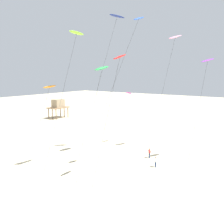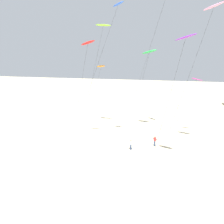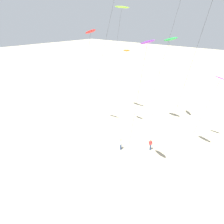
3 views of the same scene
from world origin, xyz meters
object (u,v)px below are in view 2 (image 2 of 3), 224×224
kite_flyer_middle (155,141)px  kite_red (88,44)px  kite_pink (213,8)px  kite_blue (117,8)px  kite_green (149,52)px  kite_purple (185,39)px  kite_magenta (196,80)px  kite_lime (103,26)px  kite_orange (101,67)px  kite_flyer_nearest (131,144)px

kite_flyer_middle → kite_red: bearing=-174.5°
kite_red → kite_pink: (18.07, 0.08, 4.35)m
kite_blue → kite_pink: 13.36m
kite_green → kite_flyer_middle: (2.63, -8.13, -14.22)m
kite_purple → kite_magenta: bearing=82.7°
kite_lime → kite_purple: (14.85, -13.91, -3.50)m
kite_orange → kite_green: 10.73m
kite_green → kite_blue: kite_blue is taller
kite_red → kite_blue: size_ratio=0.76×
kite_blue → kite_purple: bearing=-34.2°
kite_purple → kite_green: bearing=112.4°
kite_orange → kite_flyer_nearest: (9.44, -12.73, -11.35)m
kite_pink → kite_flyer_nearest: (-10.44, -1.79, -19.63)m
kite_blue → kite_red: bearing=-177.4°
kite_purple → kite_blue: bearing=145.8°
kite_blue → kite_lime: bearing=123.8°
kite_green → kite_flyer_middle: size_ratio=9.43×
kite_red → kite_pink: bearing=0.3°
kite_green → kite_red: bearing=-132.3°
kite_magenta → kite_red: bearing=-152.1°
kite_red → kite_green: kite_red is taller
kite_purple → kite_flyer_nearest: (-7.26, 4.98, -15.28)m
kite_green → kite_purple: 17.20m
kite_red → kite_flyer_middle: bearing=5.5°
kite_orange → kite_red: bearing=-80.6°
kite_orange → kite_green: (10.17, -1.84, 2.87)m
kite_red → kite_flyer_middle: size_ratio=10.14×
kite_magenta → kite_flyer_nearest: size_ratio=6.42×
kite_flyer_nearest → kite_green: bearing=86.2°
kite_pink → kite_flyer_nearest: kite_pink is taller
kite_red → kite_green: size_ratio=1.08×
kite_flyer_nearest → kite_flyer_middle: size_ratio=1.00×
kite_purple → kite_flyer_nearest: size_ratio=10.05×
kite_red → kite_green: 12.47m
kite_lime → kite_green: (8.32, 1.97, -4.56)m
kite_lime → kite_blue: kite_blue is taller
kite_lime → kite_magenta: 19.43m
kite_purple → kite_magenta: (2.01, 15.62, -6.01)m
kite_pink → kite_green: bearing=136.9°
kite_green → kite_pink: (9.71, -9.11, 5.40)m
kite_green → kite_pink: kite_pink is taller
kite_red → kite_flyer_nearest: kite_red is taller
kite_magenta → kite_flyer_nearest: (-9.27, -10.64, -9.27)m
kite_magenta → kite_flyer_middle: kite_magenta is taller
kite_green → kite_purple: kite_purple is taller
kite_lime → kite_green: kite_lime is taller
kite_green → kite_lime: bearing=-166.7°
kite_pink → kite_purple: kite_pink is taller
kite_lime → kite_green: size_ratio=1.28×
kite_purple → kite_magenta: 16.86m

